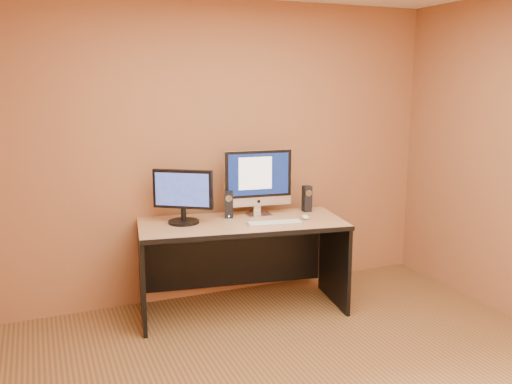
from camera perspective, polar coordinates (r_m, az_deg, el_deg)
walls at (r=2.99m, az=9.08°, el=-0.12°), size 4.00×4.00×2.60m
desk at (r=4.56m, az=-1.46°, el=-7.86°), size 1.76×0.97×0.77m
imac at (r=4.61m, az=0.31°, el=1.03°), size 0.61×0.28×0.58m
second_monitor at (r=4.40m, az=-7.68°, el=-0.49°), size 0.56×0.48×0.44m
speaker_left at (r=4.57m, az=-2.88°, el=-1.30°), size 0.09×0.09×0.23m
speaker_right at (r=4.80m, az=5.38°, el=-0.70°), size 0.08×0.08×0.23m
keyboard at (r=4.39m, az=2.00°, el=-3.24°), size 0.46×0.19×0.02m
mouse at (r=4.55m, az=5.20°, el=-2.61°), size 0.09×0.12×0.04m
cable_a at (r=4.81m, az=0.41°, el=-1.99°), size 0.05×0.23×0.01m
cable_b at (r=4.82m, az=-0.53°, el=-1.97°), size 0.12×0.16×0.01m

